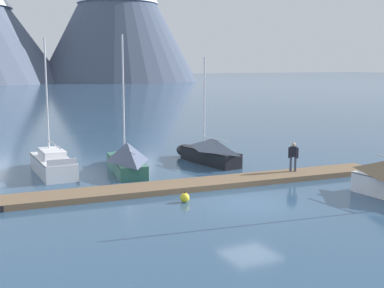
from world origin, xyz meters
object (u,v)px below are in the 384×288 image
at_px(sailboat_second_berth, 126,157).
at_px(person_on_dock, 293,155).
at_px(sailboat_mid_dock_port, 208,151).
at_px(mooring_buoy_inner_mooring, 185,198).
at_px(sailboat_nearest_berth, 51,163).

bearing_deg(sailboat_second_berth, person_on_dock, -34.34).
relative_size(sailboat_second_berth, sailboat_mid_dock_port, 1.18).
distance_m(sailboat_mid_dock_port, person_on_dock, 6.36).
distance_m(sailboat_second_berth, sailboat_mid_dock_port, 5.79).
bearing_deg(mooring_buoy_inner_mooring, sailboat_second_berth, 90.85).
height_order(sailboat_second_berth, mooring_buoy_inner_mooring, sailboat_second_berth).
xyz_separation_m(sailboat_nearest_berth, person_on_dock, (12.30, -7.34, 0.64)).
distance_m(sailboat_second_berth, person_on_dock, 9.95).
distance_m(sailboat_nearest_berth, sailboat_mid_dock_port, 9.99).
height_order(sailboat_nearest_berth, person_on_dock, sailboat_nearest_berth).
xyz_separation_m(person_on_dock, mooring_buoy_inner_mooring, (-8.10, -2.24, -1.04)).
bearing_deg(sailboat_nearest_berth, sailboat_mid_dock_port, -8.53).
bearing_deg(sailboat_nearest_berth, person_on_dock, -30.81).
bearing_deg(sailboat_second_berth, sailboat_nearest_berth, 157.11).
bearing_deg(sailboat_mid_dock_port, person_on_dock, -67.51).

